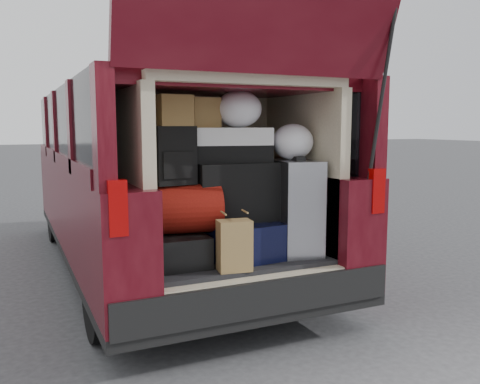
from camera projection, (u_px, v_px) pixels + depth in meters
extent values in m
plane|color=#38383A|center=(239.00, 340.00, 3.47)|extent=(80.00, 80.00, 0.00)
cylinder|color=black|center=(105.00, 294.00, 3.45)|extent=(0.24, 0.64, 0.64)
cylinder|color=black|center=(310.00, 266.00, 4.13)|extent=(0.24, 0.64, 0.64)
cylinder|color=black|center=(59.00, 216.00, 6.42)|extent=(0.24, 0.64, 0.64)
cylinder|color=black|center=(182.00, 207.00, 7.10)|extent=(0.24, 0.64, 0.64)
cube|color=black|center=(157.00, 241.00, 5.30)|extent=(1.90, 4.85, 0.08)
cube|color=#47060F|center=(77.00, 204.00, 4.92)|extent=(0.33, 4.85, 0.80)
cube|color=#47060F|center=(225.00, 195.00, 5.57)|extent=(0.33, 4.85, 0.80)
cube|color=#47060F|center=(154.00, 98.00, 5.11)|extent=(1.82, 4.46, 0.10)
cube|color=black|center=(64.00, 127.00, 4.70)|extent=(0.12, 4.25, 0.68)
cube|color=black|center=(237.00, 127.00, 5.43)|extent=(0.12, 4.25, 0.68)
cube|color=black|center=(259.00, 296.00, 3.16)|extent=(1.86, 0.16, 0.22)
cube|color=#990505|center=(117.00, 208.00, 2.68)|extent=(0.10, 0.06, 0.30)
cube|color=#990505|center=(376.00, 191.00, 3.40)|extent=(0.10, 0.06, 0.30)
cube|color=black|center=(223.00, 256.00, 3.65)|extent=(1.24, 1.05, 0.06)
cube|color=beige|center=(129.00, 176.00, 3.30)|extent=(0.08, 1.05, 1.15)
cube|color=beige|center=(303.00, 169.00, 3.84)|extent=(0.08, 1.05, 1.15)
cube|color=beige|center=(196.00, 167.00, 4.07)|extent=(1.34, 0.06, 1.15)
cube|color=beige|center=(223.00, 85.00, 3.49)|extent=(1.34, 1.05, 0.06)
cylinder|color=black|center=(384.00, 95.00, 3.24)|extent=(0.02, 0.90, 0.76)
cube|color=black|center=(223.00, 289.00, 3.68)|extent=(1.24, 1.05, 0.55)
cube|color=black|center=(175.00, 248.00, 3.34)|extent=(0.39, 0.52, 0.20)
cube|color=black|center=(238.00, 239.00, 3.52)|extent=(0.52, 0.61, 0.25)
cube|color=silver|center=(295.00, 207.00, 3.59)|extent=(0.34, 0.48, 0.66)
cube|color=#AD8A4E|center=(234.00, 246.00, 3.16)|extent=(0.22, 0.16, 0.32)
cube|color=maroon|center=(183.00, 209.00, 3.31)|extent=(0.54, 0.40, 0.32)
cube|color=black|center=(234.00, 191.00, 3.52)|extent=(0.58, 0.37, 0.40)
cube|color=black|center=(174.00, 155.00, 3.27)|extent=(0.28, 0.18, 0.38)
cube|color=silver|center=(231.00, 145.00, 3.49)|extent=(0.56, 0.35, 0.24)
cube|color=olive|center=(173.00, 111.00, 3.24)|extent=(0.23, 0.19, 0.20)
cube|color=olive|center=(203.00, 113.00, 3.41)|extent=(0.22, 0.18, 0.20)
ellipsoid|color=white|center=(239.00, 109.00, 3.47)|extent=(0.32, 0.30, 0.25)
ellipsoid|color=white|center=(293.00, 142.00, 3.57)|extent=(0.30, 0.28, 0.25)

